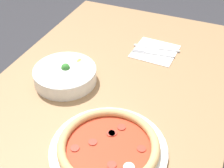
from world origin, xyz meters
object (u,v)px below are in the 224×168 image
object	(u,v)px
pizza	(109,147)
knife	(159,48)
fork	(154,54)
bowl	(65,74)

from	to	relation	value
pizza	knife	bearing A→B (deg)	2.00
pizza	fork	distance (m)	0.54
knife	pizza	bearing A→B (deg)	85.22
pizza	bowl	xyz separation A→B (m)	(0.24, 0.28, 0.01)
fork	knife	size ratio (longest dim) A/B	0.91
bowl	fork	world-z (taller)	bowl
fork	knife	xyz separation A→B (m)	(0.05, -0.01, -0.00)
pizza	fork	bearing A→B (deg)	2.89
bowl	fork	distance (m)	0.39
bowl	fork	xyz separation A→B (m)	(0.30, -0.25, -0.03)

